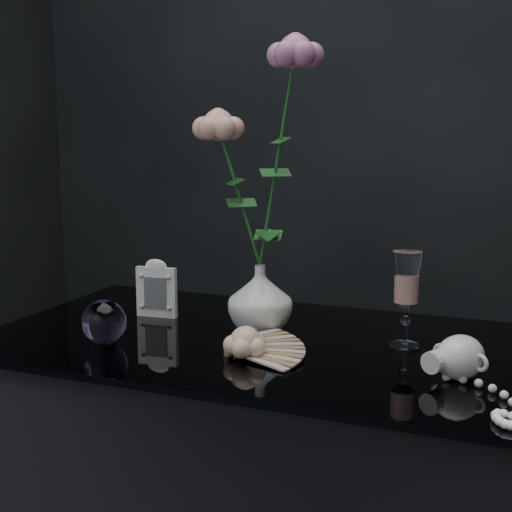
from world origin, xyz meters
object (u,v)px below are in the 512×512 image
at_px(vase, 260,299).
at_px(loose_rose, 245,342).
at_px(picture_frame, 157,288).
at_px(pearl_jar, 460,355).
at_px(paperweight, 104,322).
at_px(wine_glass, 406,300).

height_order(vase, loose_rose, vase).
distance_m(picture_frame, pearl_jar, 0.64).
relative_size(vase, paperweight, 1.60).
relative_size(wine_glass, paperweight, 2.14).
distance_m(wine_glass, paperweight, 0.54).
bearing_deg(picture_frame, vase, -10.85).
bearing_deg(pearl_jar, paperweight, -147.86).
distance_m(vase, wine_glass, 0.28).
bearing_deg(pearl_jar, loose_rose, -147.16).
bearing_deg(wine_glass, paperweight, -160.13).
relative_size(vase, pearl_jar, 0.51).
bearing_deg(wine_glass, pearl_jar, -49.61).
bearing_deg(picture_frame, paperweight, -93.44).
height_order(wine_glass, loose_rose, wine_glass).
xyz_separation_m(vase, pearl_jar, (0.38, -0.12, -0.03)).
distance_m(picture_frame, paperweight, 0.20).
height_order(vase, wine_glass, wine_glass).
bearing_deg(paperweight, wine_glass, 19.87).
bearing_deg(wine_glass, vase, -178.81).
relative_size(vase, picture_frame, 1.07).
distance_m(vase, loose_rose, 0.17).
xyz_separation_m(wine_glass, loose_rose, (-0.24, -0.16, -0.06)).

